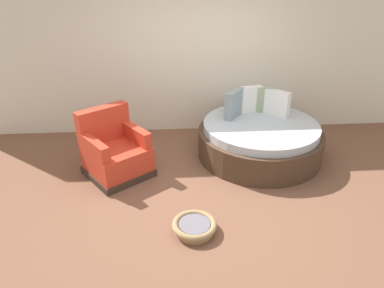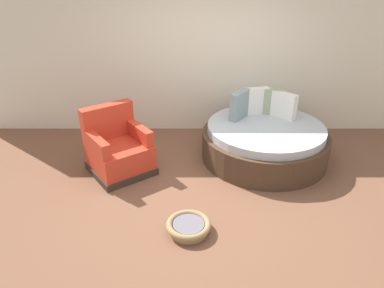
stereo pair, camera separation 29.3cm
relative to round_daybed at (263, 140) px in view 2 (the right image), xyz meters
name	(u,v)px [view 2 (the right image)]	position (x,y,z in m)	size (l,w,h in m)	color
ground_plane	(202,192)	(-0.96, -0.95, -0.30)	(8.00, 8.00, 0.02)	brown
back_wall	(200,47)	(-0.96, 1.12, 1.19)	(8.00, 0.12, 2.95)	silver
round_daybed	(263,140)	(0.00, 0.00, 0.00)	(1.92, 1.92, 0.98)	#473323
red_armchair	(117,150)	(-2.18, -0.40, 0.04)	(1.11, 1.11, 0.94)	#38281E
pet_basket	(188,226)	(-1.15, -1.74, -0.22)	(0.51, 0.51, 0.13)	#9E7F56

